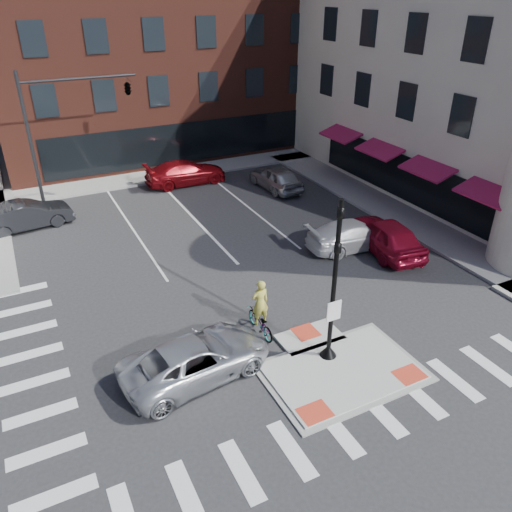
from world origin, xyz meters
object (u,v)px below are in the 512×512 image
silver_suv (196,359)px  bg_car_red (186,172)px  cyclist (260,316)px  bg_car_dark (27,215)px  white_pickup (353,235)px  bg_car_silver (276,178)px  red_sedan (385,235)px

silver_suv → bg_car_red: size_ratio=0.96×
bg_car_red → cyclist: cyclist is taller
bg_car_dark → white_pickup: bearing=-131.6°
bg_car_dark → bg_car_silver: bg_car_dark is taller
bg_car_dark → bg_car_red: bearing=-82.1°
bg_car_dark → bg_car_silver: bearing=-100.5°
white_pickup → bg_car_silver: bearing=0.6°
silver_suv → cyclist: cyclist is taller
bg_car_silver → red_sedan: bearing=90.5°
white_pickup → bg_car_silver: 9.04m
bg_car_dark → cyclist: (7.00, -14.07, 0.01)m
bg_car_red → cyclist: bearing=170.2°
silver_suv → bg_car_silver: bg_car_silver is taller
red_sedan → bg_car_dark: size_ratio=1.08×
red_sedan → cyclist: (-8.63, -3.20, -0.07)m
silver_suv → red_sedan: 12.42m
silver_suv → bg_car_dark: size_ratio=1.11×
bg_car_red → silver_suv: bearing=161.8°
silver_suv → bg_car_silver: (10.95, 14.36, 0.05)m
silver_suv → cyclist: (3.00, 1.14, 0.06)m
white_pickup → bg_car_red: 13.33m
red_sedan → bg_car_red: size_ratio=0.93×
white_pickup → bg_car_red: size_ratio=0.91×
silver_suv → bg_car_dark: (-4.00, 15.21, 0.05)m
silver_suv → white_pickup: size_ratio=1.05×
cyclist → bg_car_dark: bearing=-64.1°
red_sedan → cyclist: size_ratio=2.16×
bg_car_silver → bg_car_red: (-4.89, 3.57, 0.02)m
cyclist → silver_suv: bearing=20.2°
red_sedan → bg_car_dark: bearing=-27.2°
white_pickup → cyclist: bearing=123.2°
silver_suv → white_pickup: silver_suv is taller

